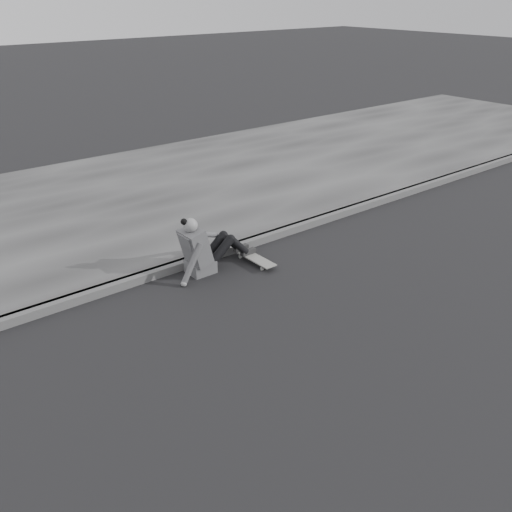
% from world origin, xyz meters
% --- Properties ---
extents(ground, '(80.00, 80.00, 0.00)m').
position_xyz_m(ground, '(0.00, 0.00, 0.00)').
color(ground, black).
rests_on(ground, ground).
extents(curb, '(24.00, 0.16, 0.12)m').
position_xyz_m(curb, '(0.00, 2.58, 0.06)').
color(curb, '#4F4F4F').
rests_on(curb, ground).
extents(sidewalk, '(24.00, 6.00, 0.12)m').
position_xyz_m(sidewalk, '(0.00, 5.60, 0.06)').
color(sidewalk, '#3D3D3D').
rests_on(sidewalk, ground).
extents(skateboard, '(0.20, 0.78, 0.09)m').
position_xyz_m(skateboard, '(-2.04, 2.06, 0.07)').
color(skateboard, '#989892').
rests_on(skateboard, ground).
extents(seated_woman, '(1.38, 0.46, 0.88)m').
position_xyz_m(seated_woman, '(-2.77, 2.30, 0.36)').
color(seated_woman, '#4E4E51').
rests_on(seated_woman, ground).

